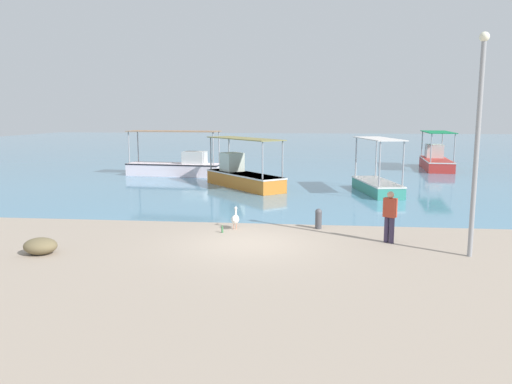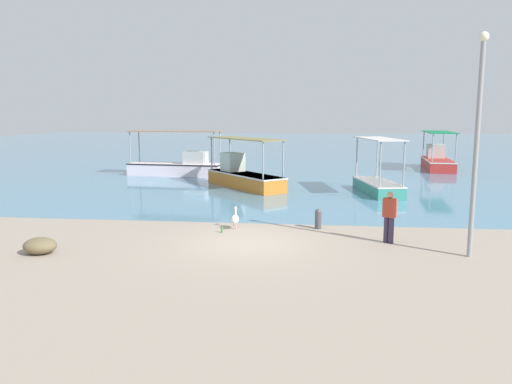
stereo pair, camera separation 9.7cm
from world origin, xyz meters
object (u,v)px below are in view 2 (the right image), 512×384
(fishing_boat_far_left, at_px, (178,166))
(mooring_bollard, at_px, (318,218))
(fishing_boat_outer, at_px, (437,160))
(glass_bottle, at_px, (222,230))
(fishing_boat_near_right, at_px, (378,183))
(lamp_post, at_px, (477,135))
(fishing_boat_far_right, at_px, (243,175))
(fisherman_standing, at_px, (389,215))
(net_pile, at_px, (40,246))
(pelican, at_px, (235,219))

(fishing_boat_far_left, height_order, mooring_bollard, fishing_boat_far_left)
(fishing_boat_outer, relative_size, glass_bottle, 23.51)
(fishing_boat_near_right, bearing_deg, glass_bottle, -124.28)
(fishing_boat_near_right, distance_m, glass_bottle, 11.70)
(fishing_boat_near_right, bearing_deg, fishing_boat_outer, 64.37)
(mooring_bollard, bearing_deg, lamp_post, -35.67)
(fishing_boat_near_right, xyz_separation_m, glass_bottle, (-6.58, -9.66, -0.43))
(fishing_boat_far_right, bearing_deg, lamp_post, -57.04)
(fisherman_standing, bearing_deg, fishing_boat_far_left, 124.68)
(mooring_bollard, bearing_deg, net_pile, -152.84)
(lamp_post, bearing_deg, fishing_boat_outer, 78.74)
(fishing_boat_outer, xyz_separation_m, net_pile, (-17.52, -25.44, -0.43))
(lamp_post, bearing_deg, fishing_boat_far_right, 122.96)
(glass_bottle, bearing_deg, fishing_boat_far_right, 93.91)
(fishing_boat_far_left, relative_size, fisherman_standing, 3.89)
(pelican, height_order, mooring_bollard, pelican)
(lamp_post, relative_size, net_pile, 6.44)
(fishing_boat_outer, distance_m, glass_bottle, 25.50)
(fishing_boat_far_left, xyz_separation_m, net_pile, (0.96, -19.13, -0.43))
(fisherman_standing, bearing_deg, fishing_boat_near_right, 84.77)
(fishing_boat_near_right, bearing_deg, mooring_bollard, -110.30)
(fishing_boat_near_right, relative_size, net_pile, 4.84)
(mooring_bollard, bearing_deg, fishing_boat_near_right, 69.70)
(mooring_bollard, relative_size, glass_bottle, 2.75)
(fishing_boat_near_right, xyz_separation_m, mooring_bollard, (-3.20, -8.66, -0.14))
(net_pile, bearing_deg, fishing_boat_outer, 55.45)
(fishing_boat_far_left, height_order, glass_bottle, fishing_boat_far_left)
(fishing_boat_outer, bearing_deg, net_pile, -124.55)
(fishing_boat_far_right, height_order, fishing_boat_far_left, fishing_boat_far_left)
(pelican, relative_size, mooring_bollard, 1.08)
(net_pile, bearing_deg, fishing_boat_far_right, 73.65)
(fishing_boat_far_left, xyz_separation_m, glass_bottle, (5.89, -15.87, -0.57))
(lamp_post, height_order, mooring_bollard, lamp_post)
(lamp_post, bearing_deg, glass_bottle, 164.59)
(fisherman_standing, xyz_separation_m, net_pile, (-10.56, -2.48, -0.66))
(fishing_boat_near_right, bearing_deg, fisherman_standing, -95.23)
(fishing_boat_outer, bearing_deg, fishing_boat_near_right, -115.63)
(mooring_bollard, height_order, net_pile, mooring_bollard)
(fishing_boat_far_left, xyz_separation_m, lamp_post, (13.64, -18.00, 2.88))
(pelican, bearing_deg, lamp_post, -20.44)
(glass_bottle, bearing_deg, fishing_boat_outer, 60.41)
(mooring_bollard, xyz_separation_m, glass_bottle, (-3.38, -1.00, -0.29))
(lamp_post, bearing_deg, net_pile, -174.92)
(fishing_boat_far_left, distance_m, fishing_boat_near_right, 13.94)
(net_pile, xyz_separation_m, glass_bottle, (4.93, 3.26, -0.14))
(lamp_post, relative_size, fisherman_standing, 3.78)
(fishing_boat_outer, bearing_deg, fishing_boat_far_right, -139.99)
(lamp_post, relative_size, mooring_bollard, 8.60)
(fishing_boat_far_right, bearing_deg, fishing_boat_near_right, -10.18)
(pelican, xyz_separation_m, net_pile, (-5.30, -3.88, -0.13))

